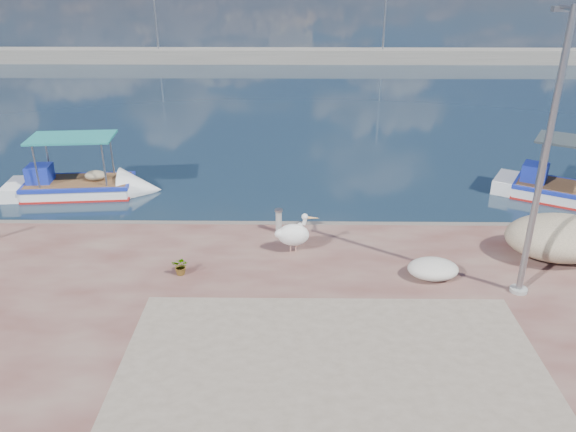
# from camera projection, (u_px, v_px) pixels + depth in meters

# --- Properties ---
(ground) EXTENTS (1400.00, 1400.00, 0.00)m
(ground) POSITION_uv_depth(u_px,v_px,m) (286.00, 326.00, 13.99)
(ground) COLOR #162635
(ground) RESTS_ON ground
(quay_patch) EXTENTS (9.00, 7.00, 0.01)m
(quay_patch) POSITION_uv_depth(u_px,v_px,m) (335.00, 396.00, 11.04)
(quay_patch) COLOR gray
(quay_patch) RESTS_ON quay
(breakwater) EXTENTS (120.00, 2.20, 7.50)m
(breakwater) POSITION_uv_depth(u_px,v_px,m) (293.00, 56.00, 50.15)
(breakwater) COLOR gray
(breakwater) RESTS_ON ground
(boat_left) EXTENTS (5.76, 2.35, 2.70)m
(boat_left) POSITION_uv_depth(u_px,v_px,m) (78.00, 189.00, 21.88)
(boat_left) COLOR white
(boat_left) RESTS_ON ground
(boat_right) EXTENTS (5.88, 4.46, 2.74)m
(boat_right) POSITION_uv_depth(u_px,v_px,m) (570.00, 195.00, 21.26)
(boat_right) COLOR white
(boat_right) RESTS_ON ground
(pelican) EXTENTS (1.25, 0.65, 1.21)m
(pelican) POSITION_uv_depth(u_px,v_px,m) (294.00, 234.00, 16.31)
(pelican) COLOR tan
(pelican) RESTS_ON quay
(lamp_post) EXTENTS (0.44, 0.96, 7.00)m
(lamp_post) POSITION_uv_depth(u_px,v_px,m) (542.00, 171.00, 13.19)
(lamp_post) COLOR gray
(lamp_post) RESTS_ON quay
(bollard_near) EXTENTS (0.25, 0.25, 0.77)m
(bollard_near) POSITION_uv_depth(u_px,v_px,m) (279.00, 220.00, 17.58)
(bollard_near) COLOR gray
(bollard_near) RESTS_ON quay
(potted_plant) EXTENTS (0.53, 0.48, 0.51)m
(potted_plant) POSITION_uv_depth(u_px,v_px,m) (181.00, 266.00, 15.23)
(potted_plant) COLOR #33722D
(potted_plant) RESTS_ON quay
(net_pile_c) EXTENTS (3.10, 2.21, 1.22)m
(net_pile_c) POSITION_uv_depth(u_px,v_px,m) (560.00, 238.00, 16.01)
(net_pile_c) COLOR #C7B393
(net_pile_c) RESTS_ON quay
(net_pile_d) EXTENTS (1.37, 1.03, 0.51)m
(net_pile_d) POSITION_uv_depth(u_px,v_px,m) (433.00, 269.00, 15.09)
(net_pile_d) COLOR silver
(net_pile_d) RESTS_ON quay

